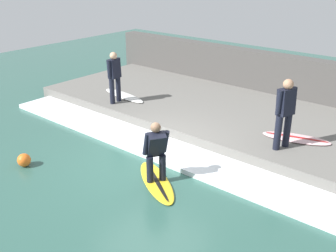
{
  "coord_description": "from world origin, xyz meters",
  "views": [
    {
      "loc": [
        -6.23,
        -5.66,
        4.46
      ],
      "look_at": [
        0.62,
        0.0,
        0.7
      ],
      "focal_mm": 42.0,
      "sensor_mm": 36.0,
      "label": 1
    }
  ],
  "objects": [
    {
      "name": "ground_plane",
      "position": [
        0.0,
        0.0,
        0.0
      ],
      "size": [
        28.0,
        28.0,
        0.0
      ],
      "primitive_type": "plane",
      "color": "#2D564C"
    },
    {
      "name": "concrete_ledge",
      "position": [
        3.31,
        0.0,
        0.18
      ],
      "size": [
        4.4,
        12.15,
        0.37
      ],
      "primitive_type": "cube",
      "color": "#66635E",
      "rests_on": "ground_plane"
    },
    {
      "name": "back_wall",
      "position": [
        5.76,
        0.0,
        0.83
      ],
      "size": [
        0.5,
        12.76,
        1.65
      ],
      "primitive_type": "cube",
      "color": "#474442",
      "rests_on": "ground_plane"
    },
    {
      "name": "wave_foam_crest",
      "position": [
        0.54,
        0.0,
        0.06
      ],
      "size": [
        1.15,
        11.54,
        0.12
      ],
      "primitive_type": "cube",
      "color": "silver",
      "rests_on": "ground_plane"
    },
    {
      "name": "surfboard_riding",
      "position": [
        -0.71,
        -0.77,
        0.03
      ],
      "size": [
        1.46,
        1.86,
        0.07
      ],
      "color": "yellow",
      "rests_on": "ground_plane"
    },
    {
      "name": "surfer_riding",
      "position": [
        -0.71,
        -0.77,
        0.81
      ],
      "size": [
        0.53,
        0.55,
        1.35
      ],
      "color": "black",
      "rests_on": "surfboard_riding"
    },
    {
      "name": "surfer_waiting_near",
      "position": [
        1.92,
        -2.39,
        1.31
      ],
      "size": [
        0.55,
        0.37,
        1.68
      ],
      "color": "black",
      "rests_on": "concrete_ledge"
    },
    {
      "name": "surfboard_waiting_near",
      "position": [
        2.59,
        -2.48,
        0.4
      ],
      "size": [
        0.99,
        1.73,
        0.07
      ],
      "color": "beige",
      "rests_on": "concrete_ledge"
    },
    {
      "name": "surfer_waiting_far",
      "position": [
        1.66,
        2.98,
        1.25
      ],
      "size": [
        0.54,
        0.28,
        1.58
      ],
      "color": "black",
      "rests_on": "concrete_ledge"
    },
    {
      "name": "surfboard_waiting_far",
      "position": [
        2.22,
        3.2,
        0.4
      ],
      "size": [
        0.73,
        1.97,
        0.06
      ],
      "color": "white",
      "rests_on": "concrete_ledge"
    },
    {
      "name": "marker_buoy",
      "position": [
        -2.11,
        2.11,
        0.16
      ],
      "size": [
        0.31,
        0.31,
        0.31
      ],
      "primitive_type": "sphere",
      "color": "orange",
      "rests_on": "ground_plane"
    }
  ]
}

